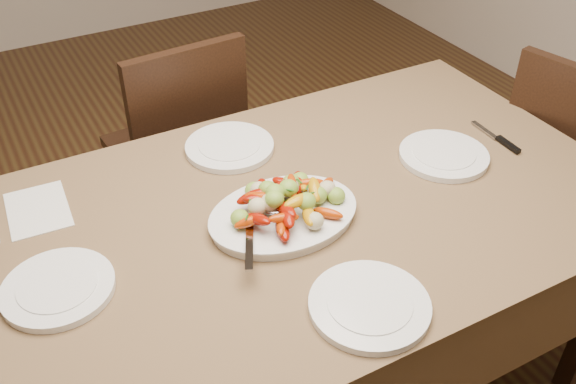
# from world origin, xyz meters

# --- Properties ---
(floor) EXTENTS (6.00, 6.00, 0.00)m
(floor) POSITION_xyz_m (0.00, 0.00, 0.00)
(floor) COLOR #3A2411
(floor) RESTS_ON ground
(dining_table) EXTENTS (1.85, 1.06, 0.76)m
(dining_table) POSITION_xyz_m (0.21, -0.19, 0.38)
(dining_table) COLOR brown
(dining_table) RESTS_ON ground
(chair_far) EXTENTS (0.45, 0.45, 0.95)m
(chair_far) POSITION_xyz_m (0.19, 0.66, 0.47)
(chair_far) COLOR black
(chair_far) RESTS_ON ground
(serving_platter) EXTENTS (0.38, 0.28, 0.02)m
(serving_platter) POSITION_xyz_m (0.19, -0.21, 0.77)
(serving_platter) COLOR white
(serving_platter) RESTS_ON dining_table
(roasted_vegetables) EXTENTS (0.31, 0.21, 0.09)m
(roasted_vegetables) POSITION_xyz_m (0.19, -0.21, 0.83)
(roasted_vegetables) COLOR #7E0D02
(roasted_vegetables) RESTS_ON serving_platter
(serving_spoon) EXTENTS (0.28, 0.18, 0.03)m
(serving_spoon) POSITION_xyz_m (0.12, -0.25, 0.81)
(serving_spoon) COLOR #9EA0A8
(serving_spoon) RESTS_ON serving_platter
(plate_left) EXTENTS (0.25, 0.25, 0.02)m
(plate_left) POSITION_xyz_m (-0.37, -0.19, 0.77)
(plate_left) COLOR white
(plate_left) RESTS_ON dining_table
(plate_right) EXTENTS (0.26, 0.26, 0.02)m
(plate_right) POSITION_xyz_m (0.72, -0.19, 0.77)
(plate_right) COLOR white
(plate_right) RESTS_ON dining_table
(plate_far) EXTENTS (0.26, 0.26, 0.02)m
(plate_far) POSITION_xyz_m (0.20, 0.15, 0.77)
(plate_far) COLOR white
(plate_far) RESTS_ON dining_table
(plate_near) EXTENTS (0.27, 0.27, 0.02)m
(plate_near) POSITION_xyz_m (0.20, -0.57, 0.77)
(plate_near) COLOR white
(plate_near) RESTS_ON dining_table
(menu_card) EXTENTS (0.16, 0.22, 0.00)m
(menu_card) POSITION_xyz_m (-0.35, 0.13, 0.76)
(menu_card) COLOR silver
(menu_card) RESTS_ON dining_table
(table_knife) EXTENTS (0.03, 0.20, 0.01)m
(table_knife) POSITION_xyz_m (0.93, -0.20, 0.76)
(table_knife) COLOR #9EA0A8
(table_knife) RESTS_ON dining_table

